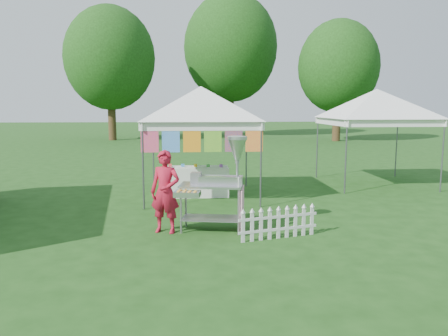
{
  "coord_description": "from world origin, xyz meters",
  "views": [
    {
      "loc": [
        -0.26,
        -8.34,
        2.48
      ],
      "look_at": [
        0.46,
        1.29,
        1.1
      ],
      "focal_mm": 35.0,
      "sensor_mm": 36.0,
      "label": 1
    }
  ],
  "objects": [
    {
      "name": "canopy_main",
      "position": [
        0.0,
        3.49,
        2.99
      ],
      "size": [
        4.24,
        4.24,
        3.45
      ],
      "color": "#59595E",
      "rests_on": "ground"
    },
    {
      "name": "tree_mid",
      "position": [
        3.0,
        28.0,
        7.14
      ],
      "size": [
        7.6,
        7.6,
        11.52
      ],
      "color": "#3B2C15",
      "rests_on": "ground"
    },
    {
      "name": "tree_right",
      "position": [
        10.0,
        22.0,
        5.18
      ],
      "size": [
        5.6,
        5.6,
        8.42
      ],
      "color": "#3B2C15",
      "rests_on": "ground"
    },
    {
      "name": "canopy_right",
      "position": [
        5.5,
        5.0,
        2.99
      ],
      "size": [
        4.24,
        4.24,
        3.45
      ],
      "color": "#59595E",
      "rests_on": "ground"
    },
    {
      "name": "tree_left",
      "position": [
        -6.0,
        24.0,
        5.83
      ],
      "size": [
        6.4,
        6.4,
        9.53
      ],
      "color": "#3B2C15",
      "rests_on": "ground"
    },
    {
      "name": "vendor",
      "position": [
        -0.78,
        0.09,
        0.81
      ],
      "size": [
        0.68,
        0.55,
        1.63
      ],
      "primitive_type": "imported",
      "rotation": [
        0.0,
        0.0,
        -0.3
      ],
      "color": "#A8142B",
      "rests_on": "ground"
    },
    {
      "name": "ground",
      "position": [
        0.0,
        0.0,
        0.0
      ],
      "size": [
        120.0,
        120.0,
        0.0
      ],
      "primitive_type": "plane",
      "color": "#1B4313",
      "rests_on": "ground"
    },
    {
      "name": "picket_fence",
      "position": [
        1.35,
        -0.49,
        0.29
      ],
      "size": [
        1.57,
        0.46,
        0.56
      ],
      "rotation": [
        0.0,
        0.0,
        0.27
      ],
      "color": "silver",
      "rests_on": "ground"
    },
    {
      "name": "display_table",
      "position": [
        -0.16,
        3.58,
        0.4
      ],
      "size": [
        1.8,
        0.7,
        0.81
      ],
      "primitive_type": "cube",
      "color": "white",
      "rests_on": "ground"
    },
    {
      "name": "donut_cart",
      "position": [
        0.31,
        0.1,
        1.11
      ],
      "size": [
        1.48,
        0.91,
        1.89
      ],
      "rotation": [
        0.0,
        0.0,
        -0.17
      ],
      "color": "gray",
      "rests_on": "ground"
    }
  ]
}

